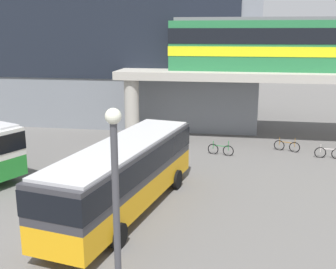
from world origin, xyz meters
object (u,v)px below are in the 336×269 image
at_px(station_building, 91,32).
at_px(bicycle_silver, 329,153).
at_px(train, 294,44).
at_px(bus_main, 125,170).
at_px(bicycle_brown, 287,146).
at_px(bicycle_green, 221,150).

distance_m(station_building, bicycle_silver, 24.56).
bearing_deg(train, bus_main, -120.52).
distance_m(bus_main, bicycle_brown, 14.24).
height_order(train, bicycle_brown, train).
bearing_deg(train, station_building, 158.43).
relative_size(bus_main, bicycle_green, 6.46).
bearing_deg(bicycle_brown, station_building, 148.67).
relative_size(bicycle_green, bicycle_silver, 0.98).
bearing_deg(station_building, bus_main, -67.45).
relative_size(train, bicycle_green, 10.37).
height_order(station_building, train, station_building).
relative_size(train, bus_main, 1.61).
height_order(train, bicycle_silver, train).
relative_size(bus_main, bicycle_silver, 6.33).
bearing_deg(bicycle_green, bus_main, -112.03).
height_order(station_building, bicycle_brown, station_building).
xyz_separation_m(train, bicycle_brown, (-0.42, -3.58, -6.80)).
distance_m(train, bus_main, 18.12).
distance_m(bus_main, bicycle_green, 10.61).
xyz_separation_m(bicycle_brown, bicycle_silver, (2.50, -1.29, 0.00)).
bearing_deg(bicycle_brown, bus_main, -126.42).
relative_size(station_building, bicycle_brown, 18.45).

